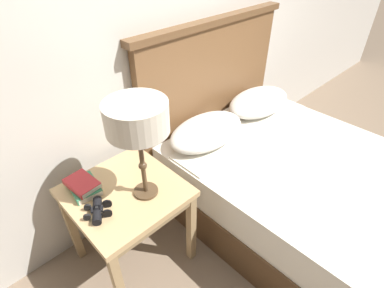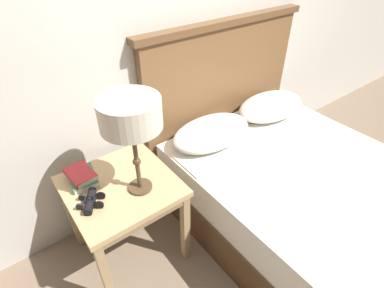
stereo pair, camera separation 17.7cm
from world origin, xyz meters
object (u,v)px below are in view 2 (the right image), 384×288
at_px(book_on_nightstand, 82,178).
at_px(nightstand, 122,194).
at_px(bed, 308,198).
at_px(table_lamp, 130,116).
at_px(book_stacked_on_top, 80,174).
at_px(binoculars_pair, 91,201).

bearing_deg(book_on_nightstand, nightstand, -45.33).
bearing_deg(bed, book_on_nightstand, 148.70).
bearing_deg(nightstand, bed, -28.74).
xyz_separation_m(table_lamp, book_on_nightstand, (-0.23, 0.25, -0.44)).
xyz_separation_m(nightstand, bed, (1.03, -0.56, -0.21)).
bearing_deg(book_stacked_on_top, binoculars_pair, -97.32).
height_order(nightstand, book_stacked_on_top, book_stacked_on_top).
relative_size(table_lamp, binoculars_pair, 3.40).
height_order(book_on_nightstand, book_stacked_on_top, book_stacked_on_top).
xyz_separation_m(bed, book_on_nightstand, (-1.18, 0.72, 0.31)).
bearing_deg(bed, binoculars_pair, 156.81).
height_order(nightstand, book_on_nightstand, book_on_nightstand).
bearing_deg(binoculars_pair, book_stacked_on_top, 82.68).
relative_size(nightstand, bed, 0.30).
height_order(nightstand, table_lamp, table_lamp).
relative_size(bed, binoculars_pair, 12.49).
distance_m(nightstand, table_lamp, 0.55).
height_order(table_lamp, book_stacked_on_top, table_lamp).
bearing_deg(book_stacked_on_top, nightstand, -44.46).
xyz_separation_m(book_on_nightstand, binoculars_pair, (-0.03, -0.20, 0.01)).
distance_m(table_lamp, book_on_nightstand, 0.55).
distance_m(bed, table_lamp, 1.29).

